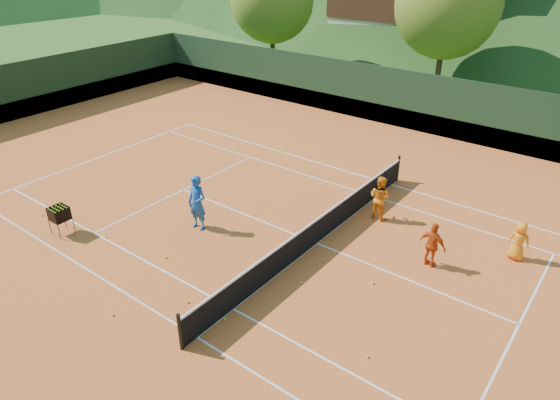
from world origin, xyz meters
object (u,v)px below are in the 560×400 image
Objects in this scene: coach at (197,203)px; student_a at (380,197)px; student_b at (432,245)px; ball_hopper at (59,214)px; student_c at (519,241)px; tennis_net at (317,230)px.

coach reaches higher than student_a.
student_a is at bearing -23.69° from student_b.
coach is 6.40m from student_a.
coach is 4.62m from ball_hopper.
coach is 1.97× the size of ball_hopper.
student_c is at bearing -167.84° from student_a.
ball_hopper is (-8.04, -7.52, -0.06)m from student_a.
ball_hopper is (-7.24, -4.75, 0.25)m from tennis_net.
student_b is 12.18m from ball_hopper.
student_a is 0.13× the size of tennis_net.
coach reaches higher than student_b.
student_b reaches higher than tennis_net.
ball_hopper is (-3.44, -3.08, -0.24)m from coach.
coach is 7.76m from student_b.
coach is at bearing 41.82° from ball_hopper.
student_b is at bearing 37.64° from student_c.
student_a is at bearing 39.88° from coach.
student_a is 1.62× the size of ball_hopper.
student_a is at bearing -3.54° from student_c.
student_c is at bearing -126.33° from student_b.
student_a is 3.15m from student_b.
student_a is 11.01m from ball_hopper.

